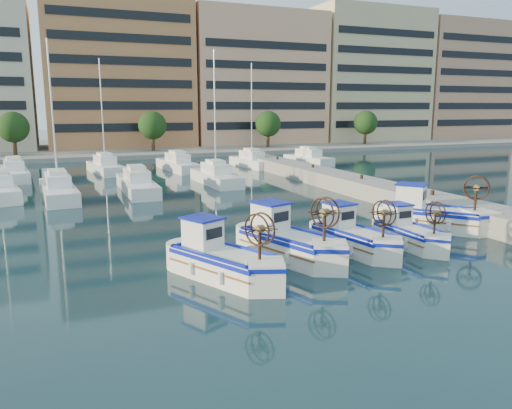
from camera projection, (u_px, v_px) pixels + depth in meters
The scene contains 9 objects.
ground at pixel (289, 263), 21.80m from camera, with size 300.00×300.00×0.00m, color #193941.
quay at pixel (411, 199), 33.73m from camera, with size 3.00×60.00×1.20m, color gray.
waterfront at pixel (170, 80), 82.29m from camera, with size 180.00×40.00×25.60m.
yacht_marina at pixel (129, 176), 45.65m from camera, with size 40.80×22.83×11.50m.
fishing_boat_a at pixel (222, 258), 19.73m from camera, with size 3.69×4.89×2.95m.
fishing_boat_b at pixel (288, 240), 22.25m from camera, with size 3.47×5.14×3.10m.
fishing_boat_c at pixel (353, 236), 23.44m from camera, with size 2.51×4.55×2.76m.
fishing_boat_d at pixel (409, 232), 24.43m from camera, with size 1.67×4.00×2.48m.
fishing_boat_e at pixel (432, 214), 27.72m from camera, with size 4.67×5.03×3.16m.
Camera 1 is at (-9.14, -18.86, 6.67)m, focal length 35.00 mm.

